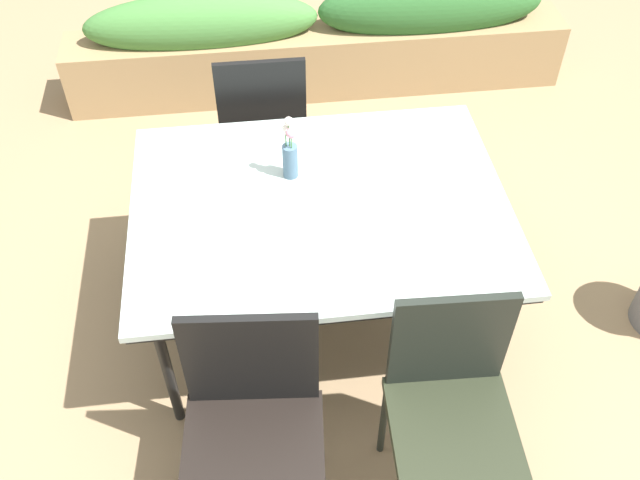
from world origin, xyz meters
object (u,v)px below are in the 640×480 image
chair_near_right (451,400)px  dining_table (320,211)px  flower_vase (290,153)px  chair_near_left (253,424)px  planter_box (320,40)px  chair_far_side (262,120)px

chair_near_right → dining_table: bearing=-65.4°
flower_vase → chair_near_left: bearing=-102.8°
chair_near_right → planter_box: (-0.11, 2.74, -0.21)m
chair_far_side → planter_box: chair_far_side is taller
chair_far_side → chair_near_left: 1.71m
dining_table → planter_box: (0.24, 1.88, -0.34)m
dining_table → chair_near_left: chair_near_left is taller
chair_near_right → chair_far_side: bearing=-70.1°
chair_near_left → flower_vase: 1.11m
chair_far_side → chair_near_left: (-0.15, -1.70, 0.00)m
flower_vase → dining_table: bearing=-61.3°
dining_table → planter_box: bearing=82.9°
chair_near_right → flower_vase: size_ratio=3.19×
chair_far_side → flower_vase: flower_vase is taller
planter_box → chair_near_right: bearing=-87.6°
flower_vase → chair_far_side: bearing=97.5°
chair_near_left → planter_box: bearing=-96.5°
dining_table → flower_vase: bearing=118.7°
chair_near_left → chair_far_side: bearing=-89.7°
planter_box → flower_vase: bearing=-101.2°
dining_table → chair_near_left: size_ratio=1.64×
chair_near_left → planter_box: chair_near_left is taller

